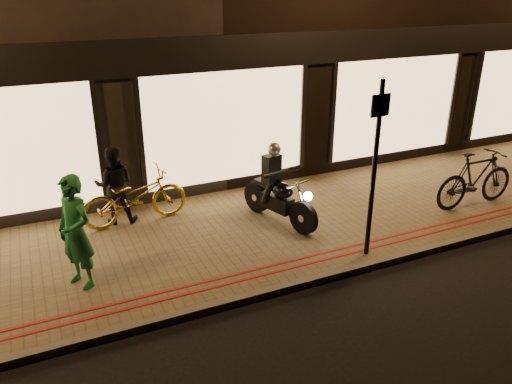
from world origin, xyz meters
TOP-DOWN VIEW (x-y plane):
  - ground at (0.00, 0.00)m, footprint 90.00×90.00m
  - sidewalk at (0.00, 2.00)m, footprint 50.00×4.00m
  - kerb_stone at (0.00, 0.05)m, footprint 50.00×0.14m
  - red_kerb_lines at (0.00, 0.55)m, footprint 50.00×0.26m
  - motorcycle at (0.32, 2.11)m, footprint 0.78×1.89m
  - sign_post at (1.15, 0.33)m, footprint 0.35×0.08m
  - bicycle_gold at (-2.20, 3.22)m, footprint 2.08×0.83m
  - bicycle_dark at (4.38, 1.07)m, footprint 2.01×0.58m
  - person_green at (-3.43, 1.39)m, footprint 0.72×0.78m
  - person_dark at (-2.53, 3.41)m, footprint 0.87×0.75m

SIDE VIEW (x-z plane):
  - ground at x=0.00m, z-range 0.00..0.00m
  - sidewalk at x=0.00m, z-range 0.00..0.12m
  - kerb_stone at x=0.00m, z-range 0.00..0.12m
  - red_kerb_lines at x=0.00m, z-range 0.12..0.13m
  - bicycle_gold at x=-2.20m, z-range 0.12..1.19m
  - bicycle_dark at x=4.38m, z-range 0.12..1.32m
  - motorcycle at x=0.32m, z-range -0.06..1.53m
  - person_dark at x=-2.53m, z-range 0.12..1.66m
  - person_green at x=-3.43m, z-range 0.12..1.92m
  - sign_post at x=1.15m, z-range 0.30..3.30m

